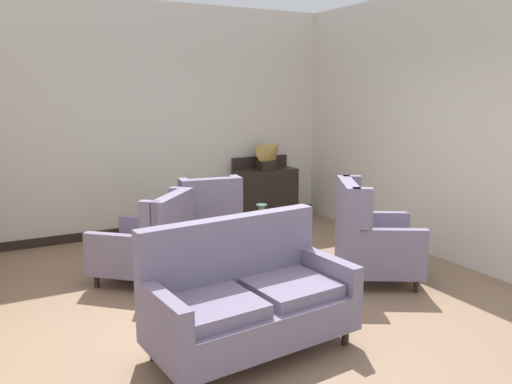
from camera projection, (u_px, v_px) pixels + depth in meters
ground at (266, 305)px, 4.97m from camera, size 8.64×8.64×0.00m
wall_back at (160, 120)px, 7.32m from camera, size 5.38×0.08×3.21m
wall_right at (408, 123)px, 6.66m from camera, size 0.08×4.32×3.21m
baseboard_back at (165, 226)px, 7.58m from camera, size 5.22×0.03×0.12m
coffee_table at (255, 245)px, 5.45m from camera, size 0.82×0.82×0.53m
porcelain_vase at (262, 223)px, 5.38m from camera, size 0.18×0.18×0.34m
settee at (248, 299)px, 4.04m from camera, size 1.65×0.93×1.03m
armchair_near_window at (370, 240)px, 5.54m from camera, size 1.13×1.13×1.08m
armchair_foreground_right at (206, 221)px, 6.41m from camera, size 0.85×1.00×1.01m
armchair_far_left at (150, 244)px, 5.54m from camera, size 1.21×1.21×0.96m
sideboard at (265, 192)px, 8.00m from camera, size 0.96×0.40×1.01m
gramophone at (271, 152)px, 7.82m from camera, size 0.50×0.58×0.57m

